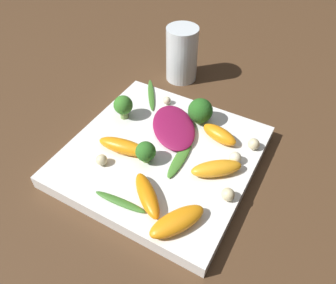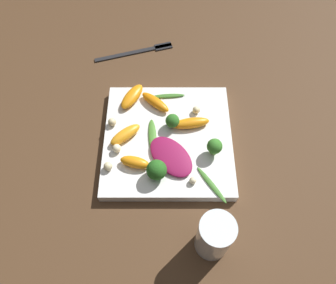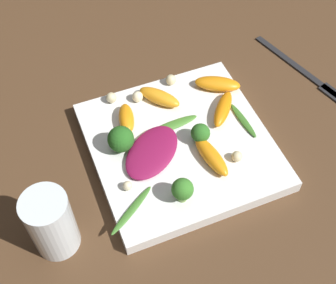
{
  "view_description": "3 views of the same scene",
  "coord_description": "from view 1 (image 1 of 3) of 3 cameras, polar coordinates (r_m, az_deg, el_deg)",
  "views": [
    {
      "loc": [
        -0.17,
        0.29,
        0.38
      ],
      "look_at": [
        -0.01,
        -0.0,
        0.04
      ],
      "focal_mm": 35.0,
      "sensor_mm": 36.0,
      "label": 1
    },
    {
      "loc": [
        0.0,
        -0.35,
        0.6
      ],
      "look_at": [
        0.0,
        -0.02,
        0.03
      ],
      "focal_mm": 35.0,
      "sensor_mm": 36.0,
      "label": 2
    },
    {
      "loc": [
        0.38,
        -0.17,
        0.59
      ],
      "look_at": [
        -0.0,
        -0.02,
        0.03
      ],
      "focal_mm": 50.0,
      "sensor_mm": 36.0,
      "label": 3
    }
  ],
  "objects": [
    {
      "name": "broccoli_floret_2",
      "position": [
        0.53,
        -7.8,
        6.27
      ],
      "size": [
        0.03,
        0.03,
        0.04
      ],
      "color": "#7A9E51",
      "rests_on": "plate"
    },
    {
      "name": "orange_segment_3",
      "position": [
        0.43,
        -3.63,
        -9.22
      ],
      "size": [
        0.07,
        0.07,
        0.02
      ],
      "color": "orange",
      "rests_on": "plate"
    },
    {
      "name": "orange_segment_2",
      "position": [
        0.48,
        -7.77,
        -0.78
      ],
      "size": [
        0.08,
        0.04,
        0.02
      ],
      "color": "orange",
      "rests_on": "plate"
    },
    {
      "name": "arugula_sprig_1",
      "position": [
        0.59,
        -2.94,
        8.26
      ],
      "size": [
        0.06,
        0.08,
        0.0
      ],
      "color": "#3D7528",
      "rests_on": "plate"
    },
    {
      "name": "drinking_glass",
      "position": [
        0.64,
        2.42,
        15.03
      ],
      "size": [
        0.06,
        0.06,
        0.1
      ],
      "color": "white",
      "rests_on": "ground_plane"
    },
    {
      "name": "macadamia_nut_3",
      "position": [
        0.43,
        10.39,
        -8.97
      ],
      "size": [
        0.02,
        0.02,
        0.02
      ],
      "color": "beige",
      "rests_on": "plate"
    },
    {
      "name": "orange_segment_0",
      "position": [
        0.46,
        8.67,
        -4.18
      ],
      "size": [
        0.07,
        0.07,
        0.02
      ],
      "color": "orange",
      "rests_on": "plate"
    },
    {
      "name": "ground_plane",
      "position": [
        0.5,
        -1.13,
        -3.25
      ],
      "size": [
        2.4,
        2.4,
        0.0
      ],
      "primitive_type": "plane",
      "color": "#4C331E"
    },
    {
      "name": "arugula_sprig_2",
      "position": [
        0.48,
        2.34,
        -2.49
      ],
      "size": [
        0.02,
        0.09,
        0.01
      ],
      "color": "#47842D",
      "rests_on": "plate"
    },
    {
      "name": "broccoli_floret_1",
      "position": [
        0.46,
        -3.91,
        -1.72
      ],
      "size": [
        0.03,
        0.03,
        0.03
      ],
      "color": "#7A9E51",
      "rests_on": "plate"
    },
    {
      "name": "macadamia_nut_2",
      "position": [
        0.5,
        14.7,
        -0.35
      ],
      "size": [
        0.02,
        0.02,
        0.02
      ],
      "color": "beige",
      "rests_on": "plate"
    },
    {
      "name": "macadamia_nut_0",
      "position": [
        0.47,
        11.61,
        -2.73
      ],
      "size": [
        0.02,
        0.02,
        0.02
      ],
      "color": "beige",
      "rests_on": "plate"
    },
    {
      "name": "orange_segment_4",
      "position": [
        0.5,
        8.93,
        1.31
      ],
      "size": [
        0.06,
        0.04,
        0.02
      ],
      "color": "orange",
      "rests_on": "plate"
    },
    {
      "name": "radicchio_leaf_0",
      "position": [
        0.51,
        0.98,
        2.65
      ],
      "size": [
        0.12,
        0.12,
        0.01
      ],
      "color": "maroon",
      "rests_on": "plate"
    },
    {
      "name": "arugula_sprig_0",
      "position": [
        0.43,
        -8.64,
        -10.13
      ],
      "size": [
        0.07,
        0.02,
        0.01
      ],
      "color": "#3D7528",
      "rests_on": "plate"
    },
    {
      "name": "macadamia_nut_1",
      "position": [
        0.47,
        -11.49,
        -3.09
      ],
      "size": [
        0.02,
        0.02,
        0.02
      ],
      "color": "beige",
      "rests_on": "plate"
    },
    {
      "name": "plate",
      "position": [
        0.49,
        -1.15,
        -2.4
      ],
      "size": [
        0.26,
        0.26,
        0.02
      ],
      "color": "white",
      "rests_on": "ground_plane"
    },
    {
      "name": "broccoli_floret_0",
      "position": [
        0.52,
        5.65,
        5.39
      ],
      "size": [
        0.04,
        0.04,
        0.04
      ],
      "color": "#7A9E51",
      "rests_on": "plate"
    },
    {
      "name": "orange_segment_1",
      "position": [
        0.4,
        1.61,
        -13.65
      ],
      "size": [
        0.06,
        0.08,
        0.02
      ],
      "color": "orange",
      "rests_on": "plate"
    },
    {
      "name": "macadamia_nut_4",
      "position": [
        0.56,
        -0.2,
        7.24
      ],
      "size": [
        0.01,
        0.01,
        0.01
      ],
      "color": "beige",
      "rests_on": "plate"
    }
  ]
}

